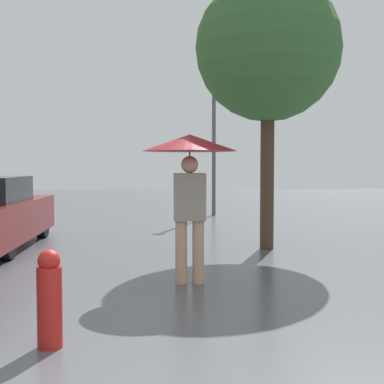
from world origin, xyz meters
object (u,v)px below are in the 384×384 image
(tree, at_px, (268,50))
(fire_hydrant, at_px, (50,299))
(pedestrian, at_px, (190,161))
(street_lamp, at_px, (214,117))

(tree, height_order, fire_hydrant, tree)
(pedestrian, relative_size, street_lamp, 0.38)
(pedestrian, xyz_separation_m, fire_hydrant, (-1.28, -2.28, -1.13))
(pedestrian, height_order, street_lamp, street_lamp)
(tree, height_order, street_lamp, street_lamp)
(street_lamp, bearing_deg, fire_hydrant, -102.83)
(pedestrian, distance_m, tree, 3.63)
(pedestrian, bearing_deg, fire_hydrant, -119.31)
(street_lamp, bearing_deg, tree, -87.65)
(street_lamp, distance_m, fire_hydrant, 11.75)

